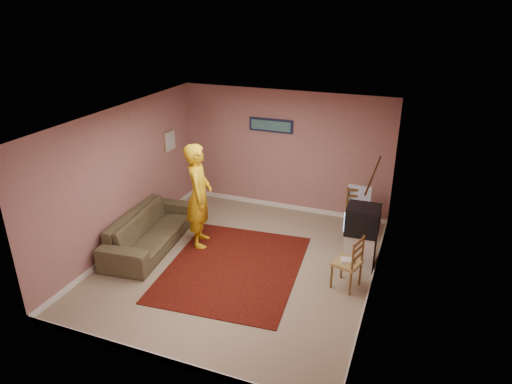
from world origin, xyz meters
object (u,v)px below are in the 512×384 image
at_px(crt_tv, 363,220).
at_px(person, 199,196).
at_px(chair_a, 357,210).
at_px(chair_b, 348,257).
at_px(sofa, 150,230).
at_px(tv_cabinet, 360,249).

bearing_deg(crt_tv, person, -175.77).
bearing_deg(chair_a, crt_tv, -89.71).
bearing_deg(person, crt_tv, -105.17).
distance_m(crt_tv, person, 2.93).
xyz_separation_m(chair_b, person, (-2.82, 0.43, 0.43)).
relative_size(chair_a, sofa, 0.23).
height_order(chair_a, chair_b, chair_a).
xyz_separation_m(sofa, person, (0.83, 0.42, 0.65)).
xyz_separation_m(chair_a, sofa, (-3.51, -1.71, -0.25)).
relative_size(tv_cabinet, chair_a, 1.24).
bearing_deg(chair_b, chair_a, -159.18).
xyz_separation_m(crt_tv, chair_a, (-0.24, 1.00, -0.30)).
bearing_deg(chair_b, tv_cabinet, -171.79).
height_order(tv_cabinet, person, person).
distance_m(chair_a, chair_b, 1.73).
xyz_separation_m(crt_tv, sofa, (-3.74, -0.71, -0.54)).
relative_size(chair_b, person, 0.25).
xyz_separation_m(tv_cabinet, chair_b, (-0.10, -0.72, 0.23)).
bearing_deg(chair_a, sofa, -167.06).
bearing_deg(chair_a, tv_cabinet, -89.40).
bearing_deg(tv_cabinet, sofa, -169.20).
xyz_separation_m(tv_cabinet, crt_tv, (-0.01, -0.00, 0.56)).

